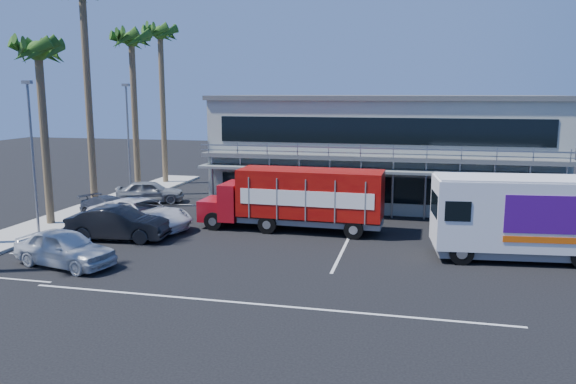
% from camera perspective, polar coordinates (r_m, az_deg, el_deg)
% --- Properties ---
extents(ground, '(120.00, 120.00, 0.00)m').
position_cam_1_polar(ground, '(25.99, 0.69, -6.65)').
color(ground, black).
rests_on(ground, ground).
extents(building, '(22.40, 12.00, 7.30)m').
position_cam_1_polar(building, '(39.51, 9.64, 4.36)').
color(building, '#A0A699').
rests_on(building, ground).
extents(curb_strip, '(3.00, 32.00, 0.16)m').
position_cam_1_polar(curb_strip, '(37.23, -20.37, -2.04)').
color(curb_strip, '#A5A399').
rests_on(curb_strip, ground).
extents(palm_c, '(2.80, 2.80, 10.75)m').
position_cam_1_polar(palm_c, '(34.03, -24.00, 12.14)').
color(palm_c, brown).
rests_on(palm_c, ground).
extents(palm_d, '(2.80, 2.80, 14.75)m').
position_cam_1_polar(palm_d, '(38.65, -20.13, 17.38)').
color(palm_d, brown).
rests_on(palm_d, ground).
extents(palm_e, '(2.80, 2.80, 12.25)m').
position_cam_1_polar(palm_e, '(42.46, -15.59, 13.87)').
color(palm_e, brown).
rests_on(palm_e, ground).
extents(palm_f, '(2.80, 2.80, 13.25)m').
position_cam_1_polar(palm_f, '(47.61, -12.83, 14.61)').
color(palm_f, brown).
rests_on(palm_f, ground).
extents(light_pole_near, '(0.50, 0.25, 8.09)m').
position_cam_1_polar(light_pole_near, '(32.10, -24.53, 3.84)').
color(light_pole_near, gray).
rests_on(light_pole_near, ground).
extents(light_pole_far, '(0.50, 0.25, 8.09)m').
position_cam_1_polar(light_pole_far, '(40.46, -15.92, 5.45)').
color(light_pole_far, gray).
rests_on(light_pole_far, ground).
extents(red_truck, '(10.14, 2.69, 3.39)m').
position_cam_1_polar(red_truck, '(30.51, 1.02, -0.54)').
color(red_truck, '#9D0C15').
rests_on(red_truck, ground).
extents(white_van, '(7.95, 3.42, 3.77)m').
position_cam_1_polar(white_van, '(27.29, 22.65, -2.29)').
color(white_van, white).
rests_on(white_van, ground).
extents(parked_car_a, '(5.07, 2.94, 1.62)m').
position_cam_1_polar(parked_car_a, '(26.40, -21.73, -5.28)').
color(parked_car_a, silver).
rests_on(parked_car_a, ground).
extents(parked_car_b, '(5.29, 2.29, 1.69)m').
position_cam_1_polar(parked_car_b, '(30.11, -16.83, -3.09)').
color(parked_car_b, black).
rests_on(parked_car_b, ground).
extents(parked_car_c, '(6.64, 4.37, 1.70)m').
position_cam_1_polar(parked_car_c, '(32.11, -14.78, -2.19)').
color(parked_car_c, silver).
rests_on(parked_car_c, ground).
extents(parked_car_d, '(4.88, 3.52, 1.31)m').
position_cam_1_polar(parked_car_d, '(35.30, -17.57, -1.56)').
color(parked_car_d, '#2B2F39').
rests_on(parked_car_d, ground).
extents(parked_car_e, '(4.91, 3.23, 1.55)m').
position_cam_1_polar(parked_car_e, '(39.72, -13.83, 0.04)').
color(parked_car_e, gray).
rests_on(parked_car_e, ground).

